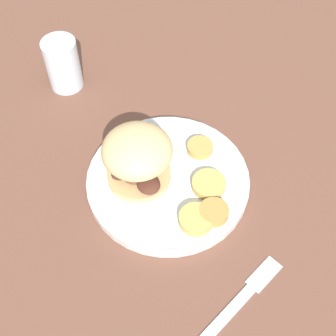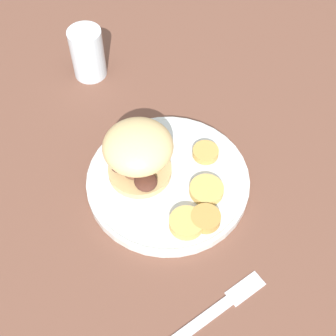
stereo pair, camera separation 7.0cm
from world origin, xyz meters
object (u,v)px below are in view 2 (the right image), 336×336
(dinner_plate, at_px, (168,180))
(drinking_glass, at_px, (88,53))
(sandwich, at_px, (138,153))
(fork, at_px, (217,309))

(dinner_plate, distance_m, drinking_glass, 0.29)
(sandwich, height_order, fork, sandwich)
(dinner_plate, height_order, sandwich, sandwich)
(drinking_glass, bearing_deg, sandwich, 150.40)
(dinner_plate, bearing_deg, fork, 145.54)
(dinner_plate, bearing_deg, sandwich, 24.52)
(fork, bearing_deg, sandwich, -25.05)
(dinner_plate, height_order, drinking_glass, drinking_glass)
(dinner_plate, xyz_separation_m, drinking_glass, (0.27, -0.11, 0.04))
(dinner_plate, xyz_separation_m, fork, (-0.17, 0.12, -0.01))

